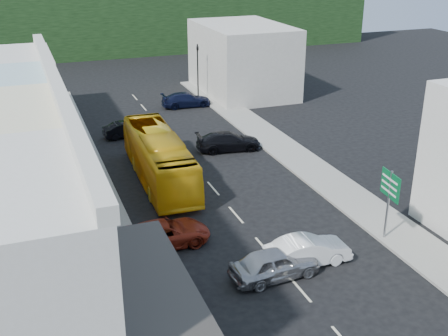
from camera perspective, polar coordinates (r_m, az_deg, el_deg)
ground at (r=29.77m, az=4.09°, el=-8.06°), size 120.00×120.00×0.00m
sidewalk_left at (r=36.62m, az=-13.31°, el=-2.41°), size 3.00×52.00×0.15m
sidewalk_right at (r=40.85m, az=7.91°, el=0.64°), size 3.00×52.00×0.15m
distant_block_left at (r=51.68m, az=-21.27°, el=7.36°), size 8.00×10.00×6.00m
distant_block_right at (r=58.73m, az=1.89°, el=11.00°), size 8.00×12.00×7.00m
bus at (r=37.21m, az=-6.62°, el=0.94°), size 2.85×11.67×3.10m
car_silver at (r=27.06m, az=5.17°, el=-9.74°), size 4.52×2.12×1.40m
car_white at (r=28.32m, az=8.49°, el=-8.34°), size 4.43×1.89×1.40m
car_red at (r=29.75m, az=-6.10°, el=-6.60°), size 4.62×1.96×1.40m
car_black_near at (r=42.70m, az=0.45°, el=2.73°), size 4.70×2.40×1.40m
car_black_far at (r=46.32m, az=-9.80°, el=3.98°), size 4.53×2.15×1.40m
car_navy_far at (r=54.19m, az=-3.86°, el=6.95°), size 4.57×2.02×1.40m
pedestrian_left at (r=28.18m, az=-11.67°, el=-8.04°), size 0.59×0.70×1.70m
direction_sign at (r=30.74m, az=16.30°, el=-3.73°), size 0.59×1.84×3.99m
traffic_signal at (r=56.13m, az=-2.68°, el=9.69°), size 1.38×1.52×5.52m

